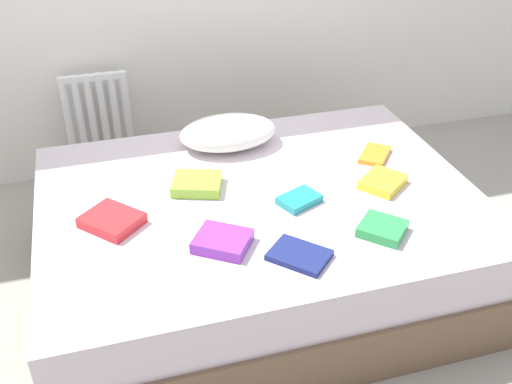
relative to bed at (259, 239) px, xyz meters
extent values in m
plane|color=#9E998E|center=(0.00, 0.00, -0.25)|extent=(8.00, 8.00, 0.00)
cube|color=brown|center=(0.00, 0.00, -0.11)|extent=(2.00, 1.50, 0.28)
cube|color=silver|center=(0.00, 0.00, 0.14)|extent=(1.96, 1.46, 0.22)
cylinder|color=white|center=(-0.82, 1.20, 0.15)|extent=(0.04, 0.04, 0.59)
cylinder|color=white|center=(-0.75, 1.20, 0.15)|extent=(0.04, 0.04, 0.59)
cylinder|color=white|center=(-0.68, 1.20, 0.15)|extent=(0.04, 0.04, 0.59)
cylinder|color=white|center=(-0.62, 1.20, 0.15)|extent=(0.04, 0.04, 0.59)
cylinder|color=white|center=(-0.55, 1.20, 0.15)|extent=(0.04, 0.04, 0.59)
cylinder|color=white|center=(-0.48, 1.20, 0.15)|extent=(0.04, 0.04, 0.59)
cube|color=white|center=(-0.65, 1.20, 0.42)|extent=(0.39, 0.04, 0.04)
cube|color=white|center=(-0.65, 1.20, -0.13)|extent=(0.39, 0.04, 0.04)
ellipsoid|color=white|center=(-0.02, 0.49, 0.33)|extent=(0.50, 0.33, 0.15)
cube|color=#8CC638|center=(-0.26, 0.12, 0.28)|extent=(0.27, 0.25, 0.05)
cube|color=red|center=(-0.66, -0.06, 0.28)|extent=(0.29, 0.29, 0.05)
cube|color=green|center=(0.40, -0.42, 0.27)|extent=(0.24, 0.24, 0.04)
cube|color=purple|center=(-0.25, -0.33, 0.28)|extent=(0.27, 0.26, 0.05)
cube|color=orange|center=(0.65, 0.17, 0.27)|extent=(0.22, 0.23, 0.02)
cube|color=teal|center=(0.15, -0.12, 0.27)|extent=(0.21, 0.18, 0.03)
cube|color=yellow|center=(0.57, -0.09, 0.27)|extent=(0.26, 0.25, 0.04)
cube|color=navy|center=(0.02, -0.48, 0.27)|extent=(0.27, 0.27, 0.02)
camera|label=1|loc=(-0.64, -2.17, 1.72)|focal=41.73mm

